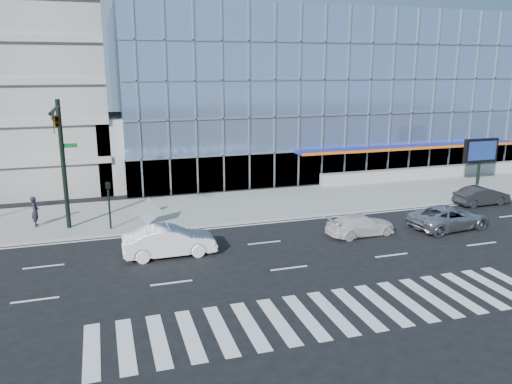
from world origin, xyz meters
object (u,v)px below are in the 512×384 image
Objects in this scene: dark_sedan at (482,196)px; tilted_panel at (148,211)px; white_suv at (361,225)px; white_sedan at (170,241)px; traffic_signal at (59,135)px; pedestrian at (35,211)px; ped_signal_post at (109,198)px; marquee_sign at (481,151)px; silver_suv at (450,217)px.

tilted_panel reaches higher than dark_sedan.
white_suv is at bearing 104.91° from dark_sedan.
white_sedan is at bearing -79.62° from tilted_panel.
traffic_signal reaches higher than white_suv.
tilted_panel is at bearing -111.66° from pedestrian.
ped_signal_post is 2.31× the size of tilted_panel.
silver_suv is (-9.94, -8.99, -2.32)m from marquee_sign.
marquee_sign is at bearing 5.92° from traffic_signal.
white_sedan is at bearing -60.99° from ped_signal_post.
pedestrian is (-31.06, 3.96, 0.42)m from dark_sedan.
traffic_signal reaches higher than marquee_sign.
traffic_signal is 1.91× the size of dark_sedan.
tilted_panel is at bearing 1.38° from ped_signal_post.
dark_sedan is (6.00, 4.00, -0.05)m from silver_suv.
pedestrian is at bearing -178.32° from marquee_sign.
silver_suv is 19.17m from tilted_panel.
silver_suv is at bearing -13.58° from traffic_signal.
white_suv is at bearing -19.88° from tilted_panel.
marquee_sign is 0.75× the size of silver_suv.
silver_suv is at bearing -14.16° from tilted_panel.
ped_signal_post is 0.68× the size of white_suv.
white_sedan is at bearing -140.25° from pedestrian.
marquee_sign is 18.19m from white_suv.
white_sedan is (-27.55, -8.37, -2.24)m from marquee_sign.
tilted_panel is (-12.20, 5.42, 0.42)m from white_suv.
tilted_panel is (-0.59, 5.37, 0.24)m from white_sedan.
ped_signal_post is 0.60× the size of white_sedan.
silver_suv is at bearing -16.12° from ped_signal_post.
tilted_panel is (4.85, 0.43, -5.10)m from traffic_signal.
traffic_signal reaches higher than ped_signal_post.
silver_suv is (20.56, -5.94, -1.40)m from ped_signal_post.
marquee_sign is at bearing -93.98° from pedestrian.
pedestrian is at bearing 155.80° from ped_signal_post.
ped_signal_post is 6.22m from white_sedan.
pedestrian is at bearing 64.10° from white_suv.
white_sedan is (2.95, -5.32, -1.32)m from ped_signal_post.
white_suv is at bearing 78.22° from silver_suv.
ped_signal_post reaches higher than silver_suv.
ped_signal_post is 30.67m from marquee_sign.
dark_sedan is at bearing -81.92° from white_sedan.
marquee_sign is 3.08× the size of tilted_panel.
dark_sedan is 2.17× the size of pedestrian.
traffic_signal is 33.32m from marquee_sign.
traffic_signal is 1.60× the size of white_sedan.
ped_signal_post is 21.45m from silver_suv.
marquee_sign is 13.61m from silver_suv.
pedestrian reaches higher than dark_sedan.
marquee_sign is 0.91× the size of white_suv.
white_sedan is (5.45, -4.94, -5.34)m from traffic_signal.
white_suv is 2.29× the size of pedestrian.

